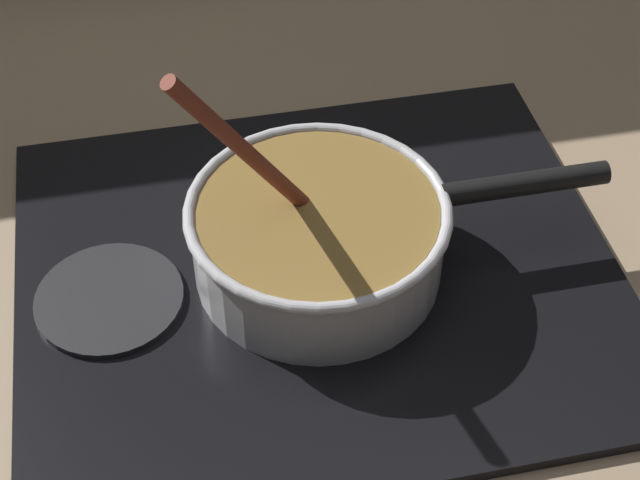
# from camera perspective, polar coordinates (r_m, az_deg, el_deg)

# --- Properties ---
(hob_plate) EXTENTS (0.56, 0.48, 0.01)m
(hob_plate) POSITION_cam_1_polar(r_m,az_deg,el_deg) (0.92, 0.00, -1.93)
(hob_plate) COLOR black
(hob_plate) RESTS_ON ground
(burner_ring) EXTENTS (0.21, 0.21, 0.01)m
(burner_ring) POSITION_cam_1_polar(r_m,az_deg,el_deg) (0.91, 0.00, -1.51)
(burner_ring) COLOR #592D0C
(burner_ring) RESTS_ON hob_plate
(spare_burner) EXTENTS (0.14, 0.14, 0.01)m
(spare_burner) POSITION_cam_1_polar(r_m,az_deg,el_deg) (0.91, -12.13, -3.35)
(spare_burner) COLOR #262628
(spare_burner) RESTS_ON hob_plate
(cooking_pan) EXTENTS (0.40, 0.24, 0.26)m
(cooking_pan) POSITION_cam_1_polar(r_m,az_deg,el_deg) (0.88, 0.09, 0.28)
(cooking_pan) COLOR silver
(cooking_pan) RESTS_ON hob_plate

